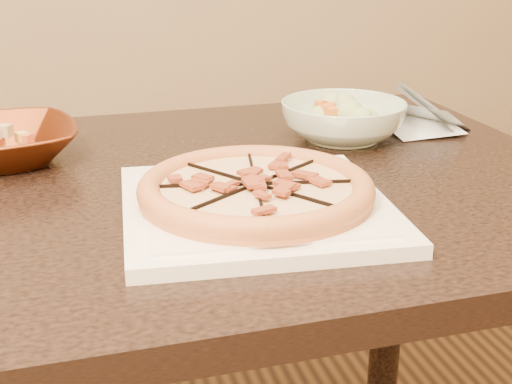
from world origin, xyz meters
TOP-DOWN VIEW (x-y plane):
  - dining_table at (-0.14, -0.17)m, footprint 1.30×0.85m
  - plate at (-0.01, -0.32)m, footprint 0.35×0.35m
  - pizza at (-0.01, -0.32)m, footprint 0.29×0.29m
  - salad_bowl at (0.22, -0.04)m, footprint 0.26×0.26m
  - salad at (0.22, -0.04)m, footprint 0.11×0.10m
  - cling_film at (0.38, -0.00)m, footprint 0.19×0.18m

SIDE VIEW (x-z plane):
  - dining_table at x=-0.14m, z-range 0.26..1.01m
  - plate at x=-0.01m, z-range 0.75..0.77m
  - cling_film at x=0.38m, z-range 0.75..0.80m
  - salad_bowl at x=0.22m, z-range 0.75..0.82m
  - pizza at x=-0.01m, z-range 0.77..0.80m
  - salad at x=0.22m, z-range 0.82..0.85m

